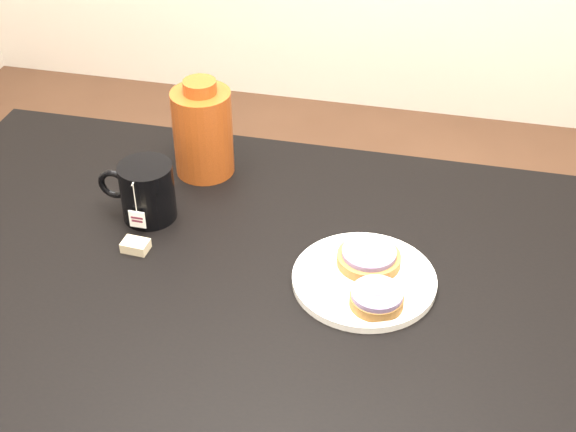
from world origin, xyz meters
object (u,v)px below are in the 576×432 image
Objects in this scene: plate at (364,279)px; teabag_pouch at (136,246)px; mug at (146,191)px; bagel_front at (377,298)px; bagel_package at (203,131)px; table at (271,324)px; bagel_back at (369,257)px.

plate is 0.40m from teabag_pouch.
plate is at bearing -12.10° from mug.
plate is 2.10× the size of bagel_front.
mug is at bearing -108.04° from bagel_package.
plate is at bearing 114.37° from bagel_front.
plate is 0.07m from bagel_front.
table is 31.11× the size of teabag_pouch.
bagel_back is 0.78× the size of mug.
bagel_back is at bearing 105.18° from bagel_front.
bagel_package is (0.04, 0.27, 0.08)m from teabag_pouch.
mug reaches higher than bagel_back.
bagel_back is (0.00, 0.04, 0.02)m from plate.
mug is 0.74× the size of bagel_package.
table is at bearing -151.40° from bagel_back.
teabag_pouch reaches higher than plate.
bagel_front reaches higher than teabag_pouch.
bagel_back reaches higher than table.
table is 9.74× the size of mug.
teabag_pouch is at bearing -81.37° from mug.
table is 7.17× the size of bagel_package.
bagel_front is 0.51m from bagel_package.
bagel_back is 0.43m from bagel_package.
teabag_pouch is (-0.25, 0.04, 0.09)m from table.
bagel_package is (-0.35, 0.26, 0.08)m from plate.
plate is (0.15, 0.05, 0.09)m from table.
bagel_back is 0.42m from mug.
mug reaches higher than bagel_front.
bagel_package reaches higher than teabag_pouch.
teabag_pouch is at bearing -174.49° from bagel_back.
bagel_package reaches higher than bagel_front.
bagel_package is (0.05, 0.17, 0.03)m from mug.
bagel_back is 0.57× the size of bagel_package.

